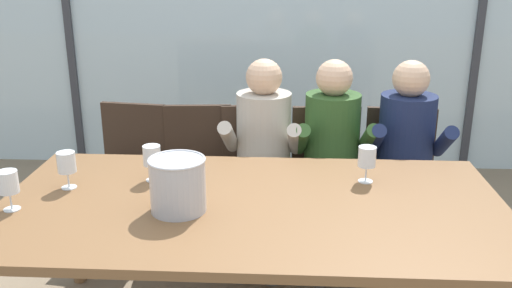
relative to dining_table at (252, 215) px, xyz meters
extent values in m
plane|color=#847056|center=(0.00, 1.00, -0.66)|extent=(14.00, 14.00, 0.00)
cube|color=silver|center=(0.00, 2.41, 0.64)|extent=(7.41, 0.03, 2.60)
cube|color=#38383D|center=(-1.67, 2.39, 0.64)|extent=(0.06, 0.06, 2.60)
cube|color=#38383D|center=(1.67, 2.39, 0.64)|extent=(0.06, 0.06, 2.60)
cube|color=#568942|center=(0.00, 5.87, 0.15)|extent=(13.41, 2.40, 1.63)
cube|color=brown|center=(0.00, 0.00, 0.04)|extent=(2.21, 1.15, 0.04)
cylinder|color=brown|center=(-1.00, 0.48, -0.32)|extent=(0.07, 0.07, 0.69)
cylinder|color=brown|center=(1.00, 0.48, -0.32)|extent=(0.07, 0.07, 0.69)
cube|color=#332319|center=(-0.84, 0.91, -0.22)|extent=(0.49, 0.49, 0.03)
cube|color=#332319|center=(-0.81, 1.11, 0.00)|extent=(0.42, 0.09, 0.42)
cylinder|color=#332319|center=(-1.05, 0.75, -0.45)|extent=(0.04, 0.04, 0.43)
cylinder|color=#332319|center=(-0.67, 0.70, -0.45)|extent=(0.04, 0.04, 0.43)
cylinder|color=#332319|center=(-1.00, 1.12, -0.45)|extent=(0.04, 0.04, 0.43)
cylinder|color=#332319|center=(-0.62, 1.07, -0.45)|extent=(0.04, 0.04, 0.43)
cube|color=#332319|center=(-0.39, 0.89, -0.22)|extent=(0.47, 0.47, 0.03)
cube|color=#332319|center=(-0.40, 1.09, 0.00)|extent=(0.42, 0.07, 0.42)
cylinder|color=#332319|center=(-0.56, 0.69, -0.45)|extent=(0.04, 0.04, 0.43)
cylinder|color=#332319|center=(-0.18, 0.72, -0.45)|extent=(0.04, 0.04, 0.43)
cylinder|color=#332319|center=(-0.59, 1.06, -0.45)|extent=(0.04, 0.04, 0.43)
cylinder|color=#332319|center=(-0.21, 1.10, -0.45)|extent=(0.04, 0.04, 0.43)
cube|color=#332319|center=(-0.02, 0.91, -0.22)|extent=(0.50, 0.50, 0.03)
cube|color=#332319|center=(-0.05, 1.11, 0.00)|extent=(0.42, 0.09, 0.42)
cylinder|color=#332319|center=(-0.18, 0.69, -0.45)|extent=(0.04, 0.04, 0.43)
cylinder|color=#332319|center=(0.20, 0.75, -0.45)|extent=(0.04, 0.04, 0.43)
cylinder|color=#332319|center=(-0.23, 1.07, -0.45)|extent=(0.04, 0.04, 0.43)
cylinder|color=#332319|center=(0.14, 1.12, -0.45)|extent=(0.04, 0.04, 0.43)
cube|color=#332319|center=(0.41, 0.90, -0.22)|extent=(0.48, 0.48, 0.03)
cube|color=#332319|center=(0.39, 1.10, 0.00)|extent=(0.42, 0.07, 0.42)
cylinder|color=#332319|center=(0.24, 0.70, -0.45)|extent=(0.04, 0.04, 0.43)
cylinder|color=#332319|center=(0.62, 0.73, -0.45)|extent=(0.04, 0.04, 0.43)
cylinder|color=#332319|center=(0.20, 1.07, -0.45)|extent=(0.04, 0.04, 0.43)
cylinder|color=#332319|center=(0.58, 1.11, -0.45)|extent=(0.04, 0.04, 0.43)
cube|color=#332319|center=(0.83, 0.89, -0.22)|extent=(0.47, 0.47, 0.03)
cube|color=#332319|center=(0.85, 1.09, 0.00)|extent=(0.42, 0.06, 0.42)
cylinder|color=#332319|center=(0.63, 0.72, -0.45)|extent=(0.04, 0.04, 0.43)
cylinder|color=#332319|center=(1.01, 0.69, -0.45)|extent=(0.04, 0.04, 0.43)
cylinder|color=#332319|center=(0.66, 1.10, -0.45)|extent=(0.04, 0.04, 0.43)
cylinder|color=#332319|center=(1.04, 1.07, -0.45)|extent=(0.04, 0.04, 0.43)
cylinder|color=#B7AD9E|center=(0.01, 0.93, 0.07)|extent=(0.34, 0.34, 0.52)
sphere|color=#DBAD89|center=(0.01, 0.93, 0.42)|extent=(0.21, 0.21, 0.21)
cube|color=#47423D|center=(-0.09, 0.73, -0.19)|extent=(0.15, 0.41, 0.13)
cube|color=#47423D|center=(0.09, 0.72, -0.19)|extent=(0.15, 0.41, 0.13)
cylinder|color=#47423D|center=(-0.10, 0.53, -0.44)|extent=(0.10, 0.10, 0.45)
cylinder|color=#47423D|center=(0.08, 0.52, -0.44)|extent=(0.10, 0.10, 0.45)
cylinder|color=#B7AD9E|center=(-0.18, 0.82, 0.09)|extent=(0.10, 0.33, 0.26)
cylinder|color=#B7AD9E|center=(0.20, 0.80, 0.09)|extent=(0.10, 0.33, 0.26)
cylinder|color=#2D5123|center=(0.41, 0.93, 0.07)|extent=(0.34, 0.34, 0.52)
sphere|color=#DBAD89|center=(0.41, 0.93, 0.42)|extent=(0.21, 0.21, 0.21)
cube|color=#47423D|center=(0.33, 0.72, -0.19)|extent=(0.15, 0.41, 0.13)
cube|color=#47423D|center=(0.51, 0.73, -0.19)|extent=(0.15, 0.41, 0.13)
cylinder|color=#47423D|center=(0.35, 0.52, -0.44)|extent=(0.10, 0.10, 0.45)
cylinder|color=#47423D|center=(0.53, 0.53, -0.44)|extent=(0.10, 0.10, 0.45)
cylinder|color=#2D5123|center=(0.23, 0.80, 0.09)|extent=(0.10, 0.33, 0.26)
cylinder|color=#2D5123|center=(0.61, 0.82, 0.09)|extent=(0.10, 0.33, 0.26)
cylinder|color=#192347|center=(0.84, 0.93, 0.07)|extent=(0.33, 0.33, 0.52)
sphere|color=#DBAD89|center=(0.84, 0.93, 0.42)|extent=(0.21, 0.21, 0.21)
cube|color=#47423D|center=(0.75, 0.73, -0.19)|extent=(0.14, 0.40, 0.13)
cube|color=#47423D|center=(0.93, 0.72, -0.19)|extent=(0.14, 0.40, 0.13)
cylinder|color=#47423D|center=(0.74, 0.53, -0.44)|extent=(0.10, 0.10, 0.45)
cylinder|color=#47423D|center=(0.92, 0.52, -0.44)|extent=(0.10, 0.10, 0.45)
cylinder|color=#192347|center=(0.65, 0.81, 0.09)|extent=(0.09, 0.33, 0.26)
cylinder|color=#192347|center=(1.03, 0.80, 0.09)|extent=(0.09, 0.33, 0.26)
cylinder|color=#B7B7BC|center=(-0.30, -0.10, 0.18)|extent=(0.23, 0.23, 0.23)
torus|color=silver|center=(-0.30, -0.10, 0.29)|extent=(0.24, 0.24, 0.01)
cylinder|color=silver|center=(-1.01, -0.13, 0.06)|extent=(0.07, 0.07, 0.00)
cylinder|color=silver|center=(-1.01, -0.13, 0.10)|extent=(0.01, 0.01, 0.07)
cylinder|color=silver|center=(-1.01, -0.13, 0.19)|extent=(0.08, 0.08, 0.09)
cylinder|color=#560C1E|center=(-1.01, -0.13, 0.16)|extent=(0.07, 0.07, 0.04)
cylinder|color=silver|center=(-0.85, 0.11, 0.06)|extent=(0.07, 0.07, 0.00)
cylinder|color=silver|center=(-0.85, 0.11, 0.10)|extent=(0.01, 0.01, 0.07)
cylinder|color=silver|center=(-0.85, 0.11, 0.19)|extent=(0.08, 0.08, 0.09)
cylinder|color=#560C1E|center=(-0.85, 0.11, 0.16)|extent=(0.07, 0.07, 0.04)
cylinder|color=silver|center=(-0.48, 0.22, 0.06)|extent=(0.07, 0.07, 0.00)
cylinder|color=silver|center=(-0.48, 0.22, 0.10)|extent=(0.01, 0.01, 0.07)
cylinder|color=silver|center=(-0.48, 0.22, 0.19)|extent=(0.08, 0.08, 0.09)
cylinder|color=#560C1E|center=(-0.48, 0.22, 0.16)|extent=(0.07, 0.07, 0.04)
cylinder|color=silver|center=(0.53, 0.27, 0.06)|extent=(0.07, 0.07, 0.00)
cylinder|color=silver|center=(0.53, 0.27, 0.10)|extent=(0.01, 0.01, 0.07)
cylinder|color=silver|center=(0.53, 0.27, 0.19)|extent=(0.08, 0.08, 0.09)
cylinder|color=maroon|center=(0.53, 0.27, 0.16)|extent=(0.07, 0.07, 0.04)
camera|label=1|loc=(0.14, -2.23, 1.08)|focal=39.37mm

